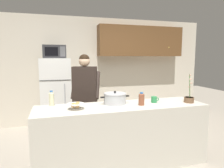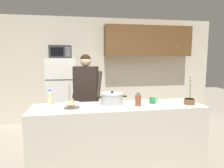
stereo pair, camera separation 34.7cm
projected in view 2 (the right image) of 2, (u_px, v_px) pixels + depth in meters
name	position (u px, v px, depth m)	size (l,w,h in m)	color
ground_plane	(118.00, 164.00, 3.09)	(14.00, 14.00, 0.00)	#9E9384
back_wall_unit	(111.00, 64.00, 5.14)	(6.00, 0.48, 2.60)	beige
kitchen_island	(119.00, 135.00, 3.03)	(2.53, 0.68, 0.92)	beige
refrigerator	(62.00, 93.00, 4.62)	(0.64, 0.68, 1.61)	white
microwave	(61.00, 52.00, 4.48)	(0.48, 0.37, 0.28)	#2D2D30
person_near_pot	(86.00, 89.00, 3.67)	(0.60, 0.53, 1.68)	#726656
cooking_pot	(112.00, 99.00, 3.06)	(0.45, 0.34, 0.20)	silver
coffee_mug	(153.00, 100.00, 3.10)	(0.13, 0.09, 0.10)	#2D8C4C
bread_bowl	(71.00, 105.00, 2.81)	(0.23, 0.23, 0.10)	white
bottle_near_edge	(50.00, 97.00, 3.03)	(0.07, 0.07, 0.23)	beige
bottle_mid_counter	(138.00, 99.00, 2.94)	(0.09, 0.09, 0.20)	brown
potted_orchid	(189.00, 100.00, 3.05)	(0.15, 0.15, 0.45)	brown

